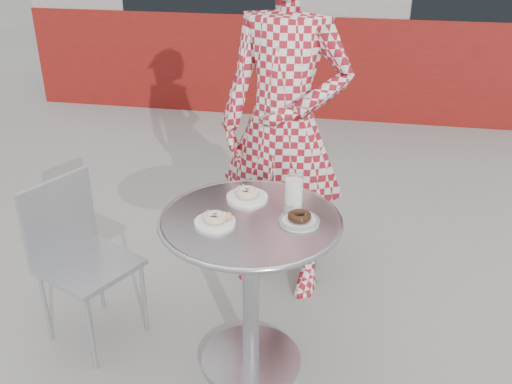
% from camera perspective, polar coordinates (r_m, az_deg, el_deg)
% --- Properties ---
extents(ground, '(60.00, 60.00, 0.00)m').
position_cam_1_polar(ground, '(2.76, -1.30, -16.78)').
color(ground, '#9B9994').
rests_on(ground, ground).
extents(bistro_table, '(0.76, 0.76, 0.77)m').
position_cam_1_polar(bistro_table, '(2.41, -0.55, -6.51)').
color(bistro_table, silver).
rests_on(bistro_table, ground).
extents(chair_far, '(0.42, 0.42, 0.80)m').
position_cam_1_polar(chair_far, '(3.37, 3.35, -2.86)').
color(chair_far, '#B2B4BA').
rests_on(chair_far, ground).
extents(chair_left, '(0.51, 0.50, 0.80)m').
position_cam_1_polar(chair_left, '(2.87, -16.04, -9.73)').
color(chair_left, '#B2B4BA').
rests_on(chair_left, ground).
extents(seated_person, '(0.74, 0.56, 1.84)m').
position_cam_1_polar(seated_person, '(2.86, 2.85, 6.49)').
color(seated_person, maroon).
rests_on(seated_person, ground).
extents(plate_far, '(0.18, 0.18, 0.05)m').
position_cam_1_polar(plate_far, '(2.47, -0.89, -0.26)').
color(plate_far, white).
rests_on(plate_far, bistro_table).
extents(plate_near, '(0.17, 0.17, 0.04)m').
position_cam_1_polar(plate_near, '(2.28, -4.07, -2.74)').
color(plate_near, white).
rests_on(plate_near, bistro_table).
extents(plate_checker, '(0.17, 0.17, 0.04)m').
position_cam_1_polar(plate_checker, '(2.29, 4.35, -2.75)').
color(plate_checker, white).
rests_on(plate_checker, bistro_table).
extents(milk_cup, '(0.08, 0.08, 0.13)m').
position_cam_1_polar(milk_cup, '(2.42, 3.81, 0.18)').
color(milk_cup, white).
rests_on(milk_cup, bistro_table).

